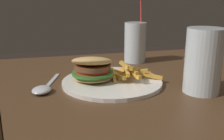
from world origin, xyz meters
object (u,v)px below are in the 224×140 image
at_px(meal_plate_near, 105,76).
at_px(juice_glass, 135,44).
at_px(beer_glass, 203,63).
at_px(spoon, 43,89).

distance_m(meal_plate_near, juice_glass, 0.27).
distance_m(beer_glass, spoon, 0.39).
relative_size(meal_plate_near, beer_glass, 1.71).
relative_size(meal_plate_near, spoon, 1.48).
bearing_deg(juice_glass, beer_glass, 99.88).
xyz_separation_m(meal_plate_near, juice_glass, (-0.16, -0.21, 0.04)).
height_order(meal_plate_near, juice_glass, juice_glass).
relative_size(juice_glass, spoon, 1.18).
height_order(juice_glass, spoon, juice_glass).
height_order(beer_glass, spoon, beer_glass).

